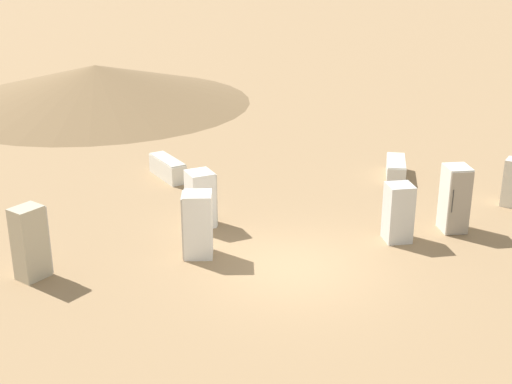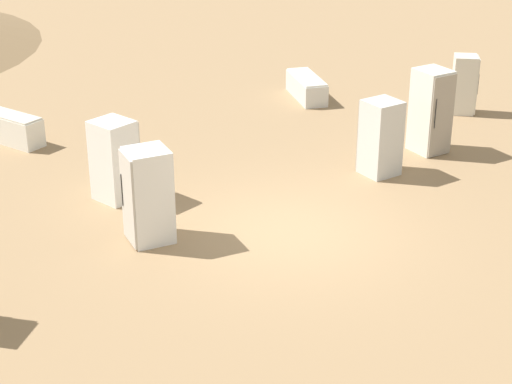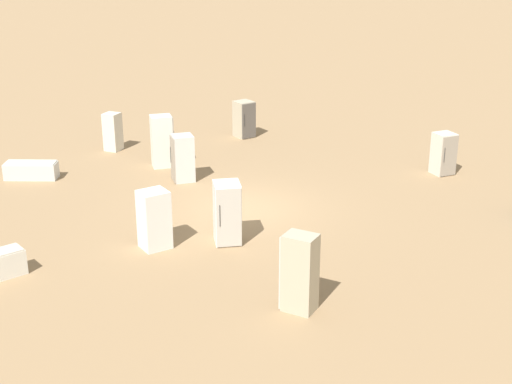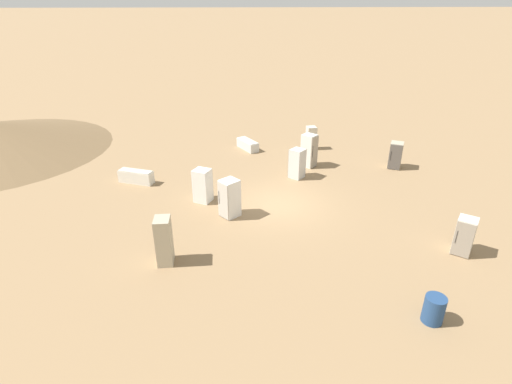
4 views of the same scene
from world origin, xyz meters
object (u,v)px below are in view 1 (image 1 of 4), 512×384
(discarded_fridge_7, at_px, (30,243))
(discarded_fridge_6, at_px, (455,199))
(discarded_fridge_5, at_px, (168,168))
(discarded_fridge_9, at_px, (201,199))
(discarded_fridge_1, at_px, (197,225))
(discarded_fridge_2, at_px, (398,212))
(discarded_fridge_8, at_px, (396,168))

(discarded_fridge_7, bearing_deg, discarded_fridge_6, 51.05)
(discarded_fridge_5, height_order, discarded_fridge_9, discarded_fridge_9)
(discarded_fridge_7, height_order, discarded_fridge_9, discarded_fridge_7)
(discarded_fridge_1, relative_size, discarded_fridge_5, 0.90)
(discarded_fridge_6, relative_size, discarded_fridge_9, 1.17)
(discarded_fridge_7, distance_m, discarded_fridge_9, 5.10)
(discarded_fridge_2, relative_size, discarded_fridge_8, 0.86)
(discarded_fridge_6, bearing_deg, discarded_fridge_9, -9.85)
(discarded_fridge_2, height_order, discarded_fridge_6, discarded_fridge_6)
(discarded_fridge_5, bearing_deg, discarded_fridge_9, -102.16)
(discarded_fridge_8, bearing_deg, discarded_fridge_2, -91.12)
(discarded_fridge_1, xyz_separation_m, discarded_fridge_2, (-3.81, -3.99, -0.06))
(discarded_fridge_1, xyz_separation_m, discarded_fridge_5, (4.84, -4.11, -0.53))
(discarded_fridge_1, xyz_separation_m, discarded_fridge_8, (-1.49, -8.82, -0.58))
(discarded_fridge_1, height_order, discarded_fridge_6, discarded_fridge_6)
(discarded_fridge_5, bearing_deg, discarded_fridge_8, -30.71)
(discarded_fridge_1, distance_m, discarded_fridge_9, 2.01)
(discarded_fridge_1, bearing_deg, discarded_fridge_9, 0.02)
(discarded_fridge_2, relative_size, discarded_fridge_6, 0.85)
(discarded_fridge_7, height_order, discarded_fridge_8, discarded_fridge_7)
(discarded_fridge_2, xyz_separation_m, discarded_fridge_5, (8.65, -0.13, -0.47))
(discarded_fridge_2, relative_size, discarded_fridge_5, 0.83)
(discarded_fridge_5, bearing_deg, discarded_fridge_2, -68.19)
(discarded_fridge_8, distance_m, discarded_fridge_9, 7.74)
(discarded_fridge_6, height_order, discarded_fridge_7, discarded_fridge_6)
(discarded_fridge_1, distance_m, discarded_fridge_7, 4.17)
(discarded_fridge_5, height_order, discarded_fridge_8, discarded_fridge_5)
(discarded_fridge_1, relative_size, discarded_fridge_9, 1.07)
(discarded_fridge_8, bearing_deg, discarded_fridge_7, -134.96)
(discarded_fridge_5, xyz_separation_m, discarded_fridge_9, (-3.62, 2.52, 0.48))
(discarded_fridge_2, height_order, discarded_fridge_7, discarded_fridge_7)
(discarded_fridge_8, xyz_separation_m, discarded_fridge_9, (2.72, 7.22, 0.52))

